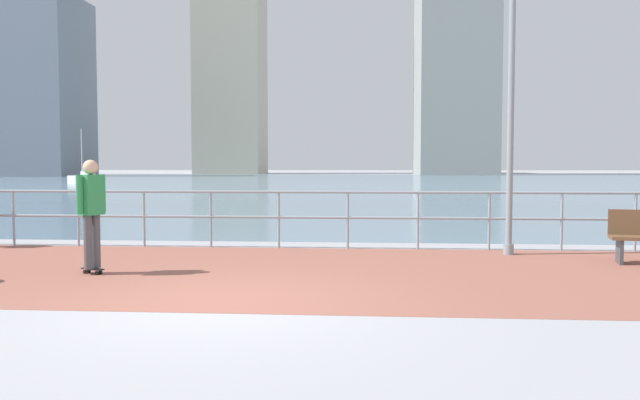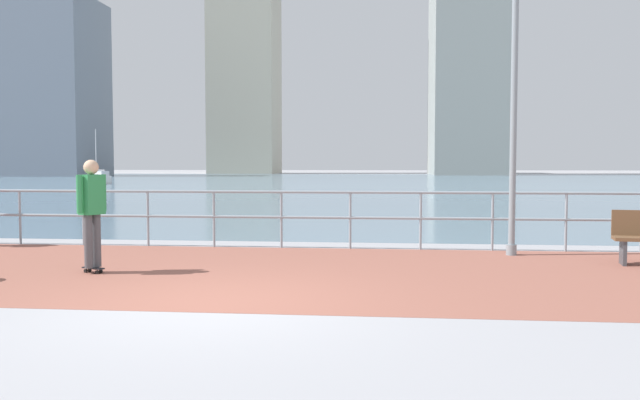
# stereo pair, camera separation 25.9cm
# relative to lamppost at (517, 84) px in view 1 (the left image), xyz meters

# --- Properties ---
(ground) EXTENTS (220.00, 220.00, 0.00)m
(ground) POSITION_rel_lamppost_xyz_m (-4.52, 35.57, -3.17)
(ground) COLOR #9E9EA3
(brick_paving) EXTENTS (28.00, 5.68, 0.01)m
(brick_paving) POSITION_rel_lamppost_xyz_m (-4.52, -2.10, -3.17)
(brick_paving) COLOR #935647
(brick_paving) RESTS_ON ground
(harbor_water) EXTENTS (180.00, 88.00, 0.00)m
(harbor_water) POSITION_rel_lamppost_xyz_m (-4.52, 45.74, -3.17)
(harbor_water) COLOR slate
(harbor_water) RESTS_ON ground
(waterfront_railing) EXTENTS (25.25, 0.06, 1.17)m
(waterfront_railing) POSITION_rel_lamppost_xyz_m (-4.52, 0.74, -2.37)
(waterfront_railing) COLOR #8C99A3
(waterfront_railing) RESTS_ON ground
(lamppost) EXTENTS (0.52, 0.76, 5.73)m
(lamppost) POSITION_rel_lamppost_xyz_m (0.00, 0.00, 0.00)
(lamppost) COLOR gray
(lamppost) RESTS_ON ground
(skateboarder) EXTENTS (0.41, 0.54, 1.77)m
(skateboarder) POSITION_rel_lamppost_xyz_m (-6.98, -2.52, -2.10)
(skateboarder) COLOR black
(skateboarder) RESTS_ON ground
(sailboat_ivory) EXTENTS (3.16, 2.79, 4.54)m
(sailboat_ivory) POSITION_rel_lamppost_xyz_m (-26.14, 38.87, -2.74)
(sailboat_ivory) COLOR white
(sailboat_ivory) RESTS_ON ground
(tower_slate) EXTENTS (11.21, 15.31, 37.50)m
(tower_slate) POSITION_rel_lamppost_xyz_m (10.27, 86.65, 14.74)
(tower_slate) COLOR #939993
(tower_slate) RESTS_ON ground
(tower_steel) EXTENTS (10.84, 10.28, 49.37)m
(tower_steel) POSITION_rel_lamppost_xyz_m (-25.80, 94.66, 20.68)
(tower_steel) COLOR #B2AD99
(tower_steel) RESTS_ON ground
(tower_concrete) EXTENTS (13.59, 11.28, 25.81)m
(tower_concrete) POSITION_rel_lamppost_xyz_m (-48.06, 71.25, 8.90)
(tower_concrete) COLOR slate
(tower_concrete) RESTS_ON ground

